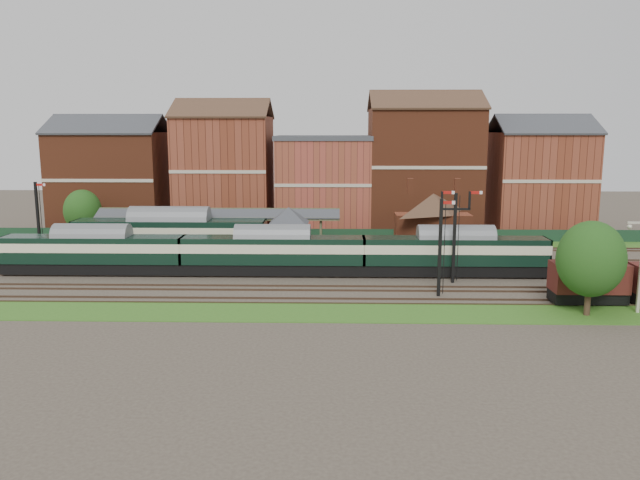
{
  "coord_description": "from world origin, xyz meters",
  "views": [
    {
      "loc": [
        1.45,
        -56.68,
        13.55
      ],
      "look_at": [
        0.08,
        2.0,
        3.0
      ],
      "focal_mm": 35.0,
      "sensor_mm": 36.0,
      "label": 1
    }
  ],
  "objects_px": {
    "dmu_train": "(273,251)",
    "platform_railcar": "(170,235)",
    "semaphore_bracket": "(455,231)",
    "signal_box": "(289,236)"
  },
  "relations": [
    {
      "from": "signal_box",
      "to": "semaphore_bracket",
      "type": "relative_size",
      "value": 0.73
    },
    {
      "from": "signal_box",
      "to": "dmu_train",
      "type": "distance_m",
      "value": 3.6
    },
    {
      "from": "signal_box",
      "to": "platform_railcar",
      "type": "bearing_deg",
      "value": 165.46
    },
    {
      "from": "semaphore_bracket",
      "to": "dmu_train",
      "type": "xyz_separation_m",
      "value": [
        -16.3,
        2.5,
        -2.35
      ]
    },
    {
      "from": "signal_box",
      "to": "semaphore_bracket",
      "type": "bearing_deg",
      "value": -20.92
    },
    {
      "from": "signal_box",
      "to": "dmu_train",
      "type": "xyz_separation_m",
      "value": [
        -1.26,
        -3.25,
        -0.91
      ]
    },
    {
      "from": "signal_box",
      "to": "platform_railcar",
      "type": "distance_m",
      "value": 12.95
    },
    {
      "from": "platform_railcar",
      "to": "semaphore_bracket",
      "type": "bearing_deg",
      "value": -18.08
    },
    {
      "from": "dmu_train",
      "to": "platform_railcar",
      "type": "xyz_separation_m",
      "value": [
        -11.27,
        6.5,
        0.36
      ]
    },
    {
      "from": "signal_box",
      "to": "dmu_train",
      "type": "bearing_deg",
      "value": -111.15
    }
  ]
}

